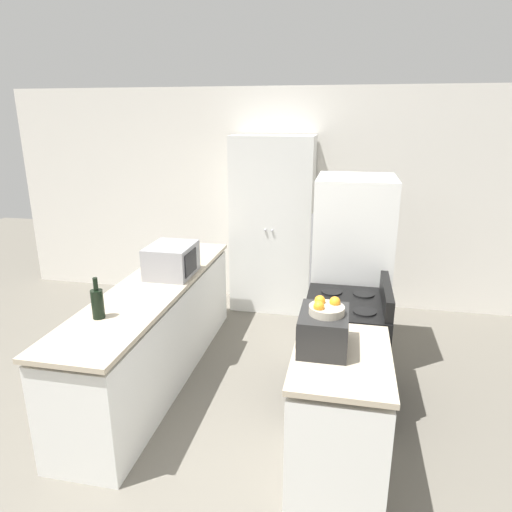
% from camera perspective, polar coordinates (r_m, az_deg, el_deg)
% --- Properties ---
extents(wall_back, '(7.00, 0.06, 2.60)m').
position_cam_1_polar(wall_back, '(5.63, 3.30, 7.17)').
color(wall_back, silver).
rests_on(wall_back, ground_plane).
extents(counter_left, '(0.60, 2.69, 0.89)m').
position_cam_1_polar(counter_left, '(4.21, -12.41, -9.30)').
color(counter_left, silver).
rests_on(counter_left, ground_plane).
extents(counter_right, '(0.60, 0.90, 0.89)m').
position_cam_1_polar(counter_right, '(3.13, 10.22, -19.35)').
color(counter_right, silver).
rests_on(counter_right, ground_plane).
extents(pantry_cabinet, '(0.95, 0.51, 2.07)m').
position_cam_1_polar(pantry_cabinet, '(5.41, 2.06, 3.88)').
color(pantry_cabinet, silver).
rests_on(pantry_cabinet, ground_plane).
extents(stove, '(0.66, 0.74, 1.05)m').
position_cam_1_polar(stove, '(3.83, 10.96, -11.65)').
color(stove, black).
rests_on(stove, ground_plane).
extents(refrigerator, '(0.72, 0.73, 1.76)m').
position_cam_1_polar(refrigerator, '(4.37, 11.80, -1.84)').
color(refrigerator, white).
rests_on(refrigerator, ground_plane).
extents(microwave, '(0.39, 0.47, 0.28)m').
position_cam_1_polar(microwave, '(4.18, -10.50, -0.50)').
color(microwave, '#939399').
rests_on(microwave, counter_left).
extents(wine_bottle, '(0.09, 0.09, 0.31)m').
position_cam_1_polar(wine_bottle, '(3.45, -19.19, -5.56)').
color(wine_bottle, black).
rests_on(wine_bottle, counter_left).
extents(toaster_oven, '(0.31, 0.39, 0.24)m').
position_cam_1_polar(toaster_oven, '(2.89, 8.40, -9.16)').
color(toaster_oven, black).
rests_on(toaster_oven, counter_right).
extents(fruit_bowl, '(0.22, 0.22, 0.10)m').
position_cam_1_polar(fruit_bowl, '(2.82, 8.75, -6.44)').
color(fruit_bowl, '#B2A893').
rests_on(fruit_bowl, toaster_oven).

